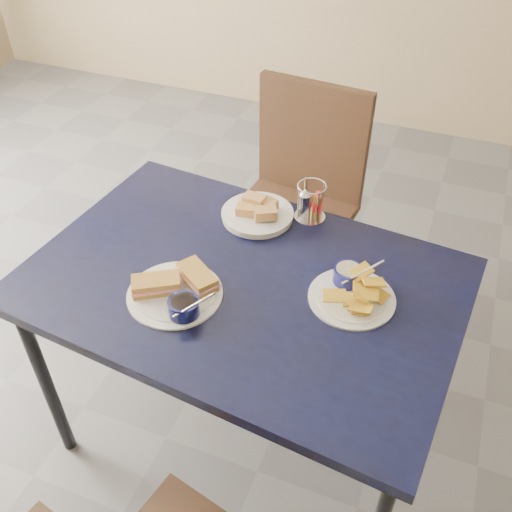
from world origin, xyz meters
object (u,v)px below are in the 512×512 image
(dining_table, at_px, (243,292))
(condiment_caddy, at_px, (309,204))
(chair_far, at_px, (298,189))
(plantain_plate, at_px, (352,289))
(sandwich_plate, at_px, (177,290))
(bread_basket, at_px, (258,213))

(dining_table, height_order, condiment_caddy, condiment_caddy)
(chair_far, bearing_deg, plantain_plate, -61.19)
(dining_table, height_order, plantain_plate, plantain_plate)
(sandwich_plate, xyz_separation_m, plantain_plate, (0.48, 0.20, -0.00))
(dining_table, distance_m, condiment_caddy, 0.41)
(dining_table, xyz_separation_m, plantain_plate, (0.33, 0.06, 0.08))
(sandwich_plate, relative_size, bread_basket, 1.24)
(sandwich_plate, height_order, condiment_caddy, condiment_caddy)
(dining_table, bearing_deg, chair_far, 94.74)
(chair_far, distance_m, sandwich_plate, 0.94)
(chair_far, xyz_separation_m, condiment_caddy, (0.16, -0.39, 0.23))
(chair_far, relative_size, plantain_plate, 3.90)
(dining_table, xyz_separation_m, sandwich_plate, (-0.15, -0.14, 0.08))
(sandwich_plate, height_order, bread_basket, sandwich_plate)
(plantain_plate, relative_size, bread_basket, 1.05)
(plantain_plate, relative_size, condiment_caddy, 1.91)
(sandwich_plate, xyz_separation_m, bread_basket, (0.08, 0.45, -0.00))
(plantain_plate, bearing_deg, condiment_caddy, 125.96)
(dining_table, relative_size, chair_far, 1.39)
(chair_far, bearing_deg, bread_basket, -90.62)
(dining_table, relative_size, sandwich_plate, 4.56)
(dining_table, distance_m, plantain_plate, 0.35)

